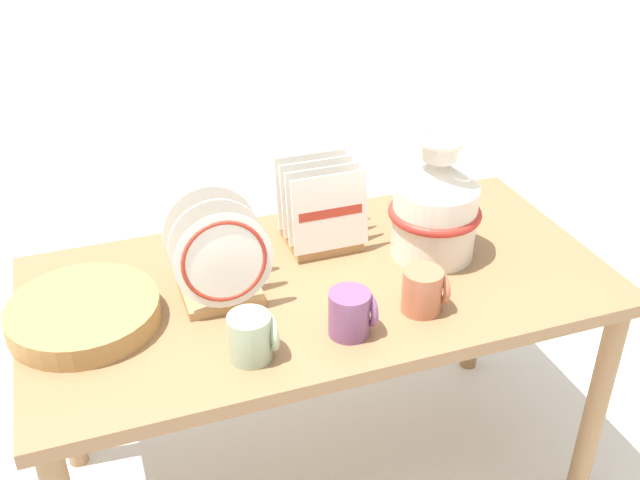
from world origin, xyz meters
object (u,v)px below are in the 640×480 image
object	(u,v)px
dish_rack_round_plates	(220,263)
wicker_charger_stack	(84,314)
mug_terracotta_glaze	(424,290)
mug_plum_glaze	(351,313)
dish_rack_square_plates	(321,215)
ceramic_vase	(435,205)
mug_sage_glaze	(252,336)

from	to	relation	value
dish_rack_round_plates	wicker_charger_stack	size ratio (longest dim) A/B	0.74
mug_terracotta_glaze	mug_plum_glaze	distance (m)	0.19
dish_rack_square_plates	ceramic_vase	bearing A→B (deg)	-30.06
ceramic_vase	mug_terracotta_glaze	distance (m)	0.26
mug_terracotta_glaze	dish_rack_round_plates	bearing A→B (deg)	155.17
mug_sage_glaze	mug_plum_glaze	world-z (taller)	same
mug_terracotta_glaze	mug_sage_glaze	size ratio (longest dim) A/B	1.00
dish_rack_round_plates	mug_terracotta_glaze	xyz separation A→B (m)	(0.42, -0.19, -0.05)
dish_rack_square_plates	wicker_charger_stack	xyz separation A→B (m)	(-0.61, -0.15, -0.06)
dish_rack_round_plates	mug_sage_glaze	size ratio (longest dim) A/B	2.38
ceramic_vase	wicker_charger_stack	size ratio (longest dim) A/B	0.97
wicker_charger_stack	mug_sage_glaze	xyz separation A→B (m)	(0.32, -0.23, 0.03)
ceramic_vase	wicker_charger_stack	world-z (taller)	ceramic_vase
mug_terracotta_glaze	mug_plum_glaze	world-z (taller)	same
mug_plum_glaze	mug_sage_glaze	bearing A→B (deg)	-178.05
dish_rack_round_plates	dish_rack_square_plates	bearing A→B (deg)	28.33
mug_terracotta_glaze	mug_plum_glaze	xyz separation A→B (m)	(-0.19, -0.02, 0.00)
dish_rack_round_plates	mug_sage_glaze	xyz separation A→B (m)	(0.01, -0.23, -0.05)
wicker_charger_stack	mug_plum_glaze	distance (m)	0.59
mug_sage_glaze	ceramic_vase	bearing A→B (deg)	24.54
dish_rack_round_plates	dish_rack_square_plates	distance (m)	0.34
ceramic_vase	mug_plum_glaze	size ratio (longest dim) A/B	3.14
ceramic_vase	mug_terracotta_glaze	bearing A→B (deg)	-121.41
dish_rack_square_plates	mug_sage_glaze	size ratio (longest dim) A/B	2.12
wicker_charger_stack	mug_plum_glaze	size ratio (longest dim) A/B	3.22
ceramic_vase	dish_rack_square_plates	xyz separation A→B (m)	(-0.25, 0.14, -0.06)
ceramic_vase	mug_plum_glaze	distance (m)	0.40
dish_rack_round_plates	mug_terracotta_glaze	distance (m)	0.46
ceramic_vase	mug_plum_glaze	world-z (taller)	ceramic_vase
ceramic_vase	wicker_charger_stack	distance (m)	0.87
wicker_charger_stack	mug_sage_glaze	distance (m)	0.40
mug_sage_glaze	dish_rack_square_plates	bearing A→B (deg)	53.43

